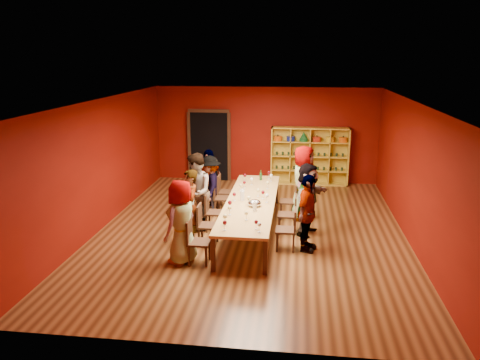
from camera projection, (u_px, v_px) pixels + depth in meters
The scene contains 43 objects.
room_shell at pixel (251, 168), 10.49m from camera, with size 7.10×9.10×3.04m.
tasting_table at pixel (251, 202), 10.70m from camera, with size 1.10×4.50×0.75m.
doorway at pixel (210, 146), 15.05m from camera, with size 1.40×0.17×2.30m.
shelving_unit at pixel (310, 153), 14.59m from camera, with size 2.40×0.40×1.80m.
chair_person_left_0 at pixel (195, 239), 9.11m from camera, with size 0.42×0.42×0.89m.
person_left_0 at pixel (181, 222), 9.06m from camera, with size 0.82×0.45×1.67m, color #131636.
chair_person_left_1 at pixel (204, 223), 10.00m from camera, with size 0.42×0.42×0.89m.
person_left_1 at pixel (190, 208), 9.95m from camera, with size 0.60×0.44×1.64m, color #121833.
chair_person_left_2 at pixel (212, 210), 10.82m from camera, with size 0.42×0.42×0.89m.
person_left_2 at pixel (196, 192), 10.75m from camera, with size 0.88×0.48×1.81m, color #527BA9.
chair_person_left_3 at pixel (220, 196), 11.89m from camera, with size 0.42×0.42×0.89m.
person_left_3 at pixel (210, 185), 11.85m from camera, with size 0.98×0.41×1.52m, color beige.
chair_person_left_4 at pixel (223, 190), 12.43m from camera, with size 0.42×0.42×0.89m.
person_left_4 at pixel (210, 178), 12.39m from camera, with size 0.93×0.42×1.58m, color #121932.
chair_person_right_1 at pixel (290, 227), 9.73m from camera, with size 0.42×0.42×0.89m.
person_right_1 at pixel (307, 213), 9.60m from camera, with size 0.96×0.44×1.64m, color #515156.
chair_person_right_2 at pixel (291, 212), 10.65m from camera, with size 0.42×0.42×0.89m.
person_right_2 at pixel (308, 199), 10.52m from camera, with size 1.54×0.44×1.66m, color #CC8997.
chair_person_right_3 at pixel (291, 199), 11.61m from camera, with size 0.42×0.42×0.89m.
person_right_3 at pixel (303, 183), 11.46m from camera, with size 0.90×0.49×1.85m, color #121634.
wine_glass_0 at pixel (271, 176), 12.24m from camera, with size 0.08×0.08×0.20m.
wine_glass_1 at pixel (269, 173), 12.46m from camera, with size 0.09×0.09×0.22m.
wine_glass_2 at pixel (258, 191), 10.93m from camera, with size 0.08×0.08×0.20m.
wine_glass_3 at pixel (244, 183), 11.62m from camera, with size 0.07×0.07×0.19m.
wine_glass_4 at pixel (249, 198), 10.30m from camera, with size 0.09×0.09×0.21m.
wine_glass_5 at pixel (225, 223), 8.83m from camera, with size 0.08×0.08×0.20m.
wine_glass_6 at pixel (245, 176), 12.24m from camera, with size 0.08×0.08×0.21m.
wine_glass_7 at pixel (246, 214), 9.37m from camera, with size 0.08×0.08×0.19m.
wine_glass_8 at pixel (241, 186), 11.40m from camera, with size 0.07×0.07×0.18m.
wine_glass_9 at pixel (225, 217), 9.12m from camera, with size 0.09×0.09×0.22m.
wine_glass_10 at pixel (267, 196), 10.48m from camera, with size 0.08×0.08×0.21m.
wine_glass_11 at pixel (263, 193), 10.76m from camera, with size 0.08×0.08×0.20m.
wine_glass_12 at pixel (234, 195), 10.61m from camera, with size 0.08×0.08×0.20m.
wine_glass_13 at pixel (230, 208), 9.67m from camera, with size 0.08×0.08×0.21m.
wine_glass_14 at pixel (252, 179), 11.91m from camera, with size 0.08×0.08×0.19m.
wine_glass_15 at pixel (230, 203), 9.97m from camera, with size 0.09×0.09×0.22m.
wine_glass_16 at pixel (256, 222), 8.89m from camera, with size 0.08×0.08×0.19m.
wine_glass_17 at pixel (259, 225), 8.73m from camera, with size 0.08×0.08×0.20m.
wine_glass_18 at pixel (267, 183), 11.56m from camera, with size 0.08×0.08×0.19m.
spittoon_bowl at pixel (255, 203), 10.25m from camera, with size 0.30×0.30×0.16m, color silver.
carafe_a at pixel (242, 195), 10.64m from camera, with size 0.13×0.13×0.27m.
carafe_b at pixel (255, 206), 9.94m from camera, with size 0.11×0.11×0.23m.
wine_bottle at pixel (261, 176), 12.35m from camera, with size 0.08×0.08×0.28m.
Camera 1 is at (1.02, -10.15, 3.99)m, focal length 35.00 mm.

